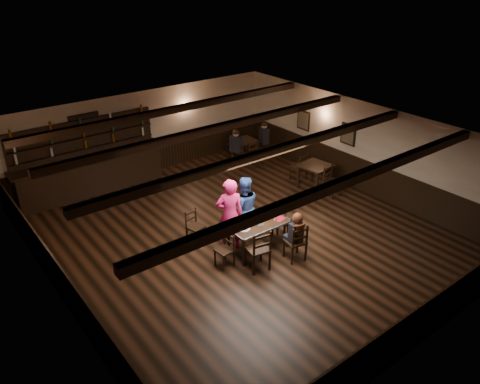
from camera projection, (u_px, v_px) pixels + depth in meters
ground at (241, 235)px, 11.98m from camera, size 10.00×10.00×0.00m
room_shell at (240, 172)px, 11.23m from camera, size 9.02×10.02×2.71m
dining_table at (259, 227)px, 11.06m from camera, size 1.49×0.76×0.75m
chair_near_left at (260, 248)px, 10.37m from camera, size 0.56×0.54×1.03m
chair_near_right at (297, 240)px, 10.74m from camera, size 0.51×0.50×0.95m
chair_end_left at (227, 247)px, 10.65m from camera, size 0.38×0.40×0.80m
chair_end_right at (285, 218)px, 11.61m from camera, size 0.55×0.56×0.97m
chair_far_pushed at (194, 223)px, 11.54m from camera, size 0.46×0.45×0.84m
woman_pink at (230, 215)px, 11.06m from camera, size 0.79×0.67×1.84m
man_blue at (244, 208)px, 11.56m from camera, size 0.98×0.89×1.65m
seated_person at (297, 229)px, 10.67m from camera, size 0.33×0.49×0.80m
cake at (243, 227)px, 10.80m from camera, size 0.34×0.34×0.11m
plate_stack_a at (261, 222)px, 10.94m from camera, size 0.15×0.15×0.14m
plate_stack_b at (265, 215)px, 11.17m from camera, size 0.19×0.19×0.22m
tea_light at (259, 220)px, 11.10m from camera, size 0.05×0.05×0.06m
salt_shaker at (275, 218)px, 11.15m from camera, size 0.04×0.04×0.09m
pepper_shaker at (275, 217)px, 11.18m from camera, size 0.04×0.04×0.10m
drink_glass at (265, 217)px, 11.21m from camera, size 0.07×0.07×0.10m
menu_red at (280, 219)px, 11.21m from camera, size 0.30×0.24×0.00m
menu_blue at (274, 214)px, 11.43m from camera, size 0.28×0.22×0.00m
bar_counter at (90, 169)px, 13.89m from camera, size 4.51×0.70×2.20m
back_table_a at (315, 168)px, 14.15m from camera, size 0.95×0.95×0.75m
back_table_b at (244, 143)px, 16.08m from camera, size 0.79×0.79×0.75m
bg_patron_left at (236, 141)px, 15.65m from camera, size 0.32×0.43×0.79m
bg_patron_right at (264, 133)px, 16.37m from camera, size 0.32×0.43×0.80m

